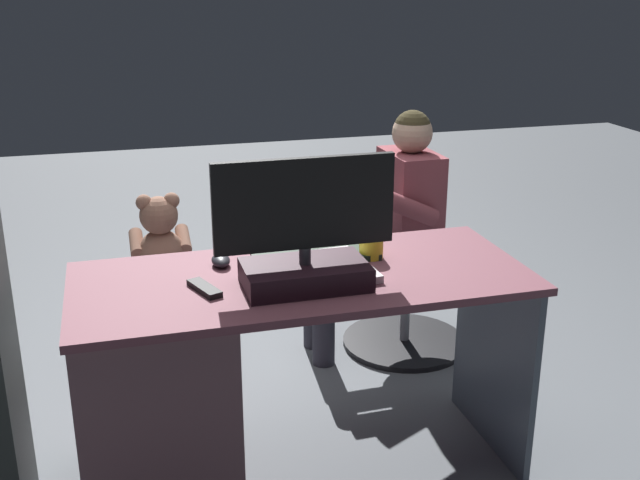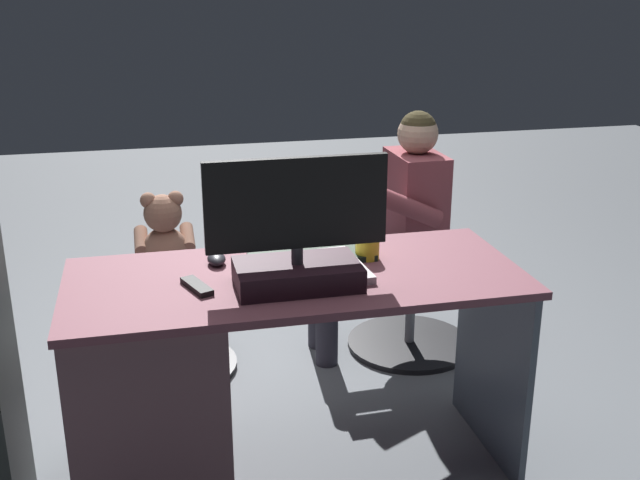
{
  "view_description": "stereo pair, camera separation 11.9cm",
  "coord_description": "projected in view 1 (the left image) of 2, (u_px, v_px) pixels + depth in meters",
  "views": [
    {
      "loc": [
        0.55,
        2.62,
        1.64
      ],
      "look_at": [
        -0.18,
        -0.02,
        0.69
      ],
      "focal_mm": 43.31,
      "sensor_mm": 36.0,
      "label": 1
    },
    {
      "loc": [
        0.44,
        2.65,
        1.64
      ],
      "look_at": [
        -0.18,
        -0.02,
        0.69
      ],
      "focal_mm": 43.31,
      "sensor_mm": 36.0,
      "label": 2
    }
  ],
  "objects": [
    {
      "name": "ground_plane",
      "position": [
        278.0,
        409.0,
        3.07
      ],
      "size": [
        10.0,
        10.0,
        0.0
      ],
      "primitive_type": "plane",
      "color": "slate"
    },
    {
      "name": "desk",
      "position": [
        188.0,
        385.0,
        2.47
      ],
      "size": [
        1.45,
        0.63,
        0.73
      ],
      "color": "brown",
      "rests_on": "ground_plane"
    },
    {
      "name": "monitor",
      "position": [
        305.0,
        247.0,
        2.33
      ],
      "size": [
        0.55,
        0.23,
        0.4
      ],
      "color": "black",
      "rests_on": "desk"
    },
    {
      "name": "keyboard",
      "position": [
        316.0,
        257.0,
        2.58
      ],
      "size": [
        0.42,
        0.14,
        0.02
      ],
      "primitive_type": "cube",
      "color": "black",
      "rests_on": "desk"
    },
    {
      "name": "computer_mouse",
      "position": [
        221.0,
        260.0,
        2.52
      ],
      "size": [
        0.06,
        0.1,
        0.04
      ],
      "primitive_type": "ellipsoid",
      "color": "#26252C",
      "rests_on": "desk"
    },
    {
      "name": "cup",
      "position": [
        371.0,
        246.0,
        2.59
      ],
      "size": [
        0.08,
        0.08,
        0.09
      ],
      "primitive_type": "cylinder",
      "color": "yellow",
      "rests_on": "desk"
    },
    {
      "name": "tv_remote",
      "position": [
        204.0,
        288.0,
        2.33
      ],
      "size": [
        0.09,
        0.16,
        0.02
      ],
      "primitive_type": "cube",
      "rotation": [
        0.0,
        0.0,
        0.36
      ],
      "color": "black",
      "rests_on": "desk"
    },
    {
      "name": "notebook_binder",
      "position": [
        333.0,
        268.0,
        2.48
      ],
      "size": [
        0.24,
        0.32,
        0.02
      ],
      "primitive_type": "cube",
      "rotation": [
        0.0,
        0.0,
        0.08
      ],
      "color": "silver",
      "rests_on": "desk"
    },
    {
      "name": "office_chair_teddy",
      "position": [
        166.0,
        320.0,
        3.27
      ],
      "size": [
        0.56,
        0.56,
        0.45
      ],
      "color": "black",
      "rests_on": "ground_plane"
    },
    {
      "name": "teddy_bear",
      "position": [
        160.0,
        239.0,
        3.16
      ],
      "size": [
        0.25,
        0.25,
        0.35
      ],
      "color": "#936652",
      "rests_on": "office_chair_teddy"
    },
    {
      "name": "visitor_chair",
      "position": [
        406.0,
        296.0,
        3.52
      ],
      "size": [
        0.57,
        0.57,
        0.45
      ],
      "color": "black",
      "rests_on": "ground_plane"
    },
    {
      "name": "person",
      "position": [
        388.0,
        216.0,
        3.37
      ],
      "size": [
        0.57,
        0.48,
        1.09
      ],
      "color": "#8B4149",
      "rests_on": "ground_plane"
    }
  ]
}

